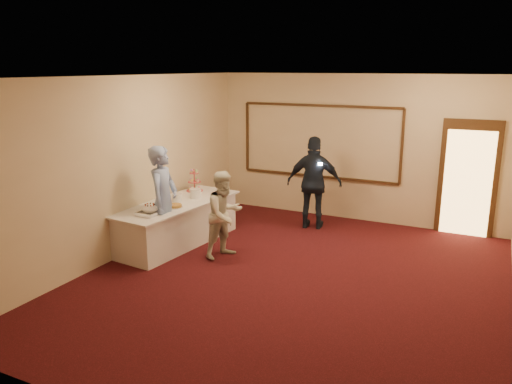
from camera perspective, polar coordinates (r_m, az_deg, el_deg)
floor at (r=7.65m, az=4.11°, el=-10.07°), size 7.00×7.00×0.00m
room_walls at (r=7.07m, az=4.40°, el=5.07°), size 6.04×7.04×3.02m
wall_molding at (r=10.63m, az=7.25°, el=5.74°), size 3.45×0.04×1.55m
doorway at (r=10.17m, az=23.06°, el=1.36°), size 1.05×0.07×2.20m
buffet_table at (r=9.15m, az=-9.04°, el=-3.50°), size 1.27×2.69×0.77m
pavlova_tray at (r=8.38m, az=-12.01°, el=-2.04°), size 0.32×0.46×0.17m
cupcake_stand at (r=9.79m, az=-7.06°, el=1.10°), size 0.33×0.33×0.48m
plate_stack_a at (r=9.08m, az=-9.03°, el=-0.64°), size 0.18×0.18×0.15m
plate_stack_b at (r=9.27m, az=-6.90°, el=-0.17°), size 0.21×0.21×0.17m
tart at (r=8.71m, az=-9.27°, el=-1.60°), size 0.28×0.28×0.06m
man at (r=8.52m, az=-10.51°, el=-1.03°), size 0.58×0.76×1.88m
woman at (r=8.34m, az=-3.60°, el=-2.57°), size 0.77×0.86×1.47m
guest at (r=9.84m, az=6.67°, el=1.03°), size 1.14×0.65×1.83m
camera_flash at (r=9.55m, az=7.35°, el=3.20°), size 0.08×0.06×0.05m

